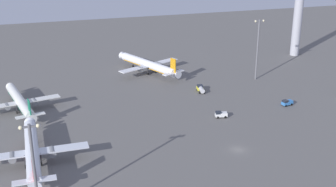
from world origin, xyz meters
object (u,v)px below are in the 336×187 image
Objects in this scene: airplane_near_gate at (32,151)px; fuel_truck at (201,89)px; airplane_terminal_side at (149,65)px; apron_light_central at (258,46)px; cargo_loader at (221,114)px; airplane_mid_apron at (20,102)px; maintenance_van at (287,103)px; apron_light_west at (34,165)px; control_tower at (299,9)px.

airplane_near_gate is 6.12× the size of fuel_truck.
airplane_terminal_side is 48.53m from apron_light_central.
apron_light_central is at bearing -30.69° from cargo_loader.
airplane_mid_apron is (-3.24, 41.01, -0.38)m from airplane_near_gate.
apron_light_central reaches higher than maintenance_van.
apron_light_central is at bearing 26.54° from airplane_near_gate.
airplane_terminal_side is (51.73, 70.22, 0.01)m from airplane_near_gate.
airplane_terminal_side is 1.61× the size of apron_light_west.
airplane_mid_apron is 0.95× the size of airplane_terminal_side.
control_tower is 78.23m from fuel_truck.
maintenance_van is at bearing -123.50° from control_tower.
fuel_truck is 93.71m from apron_light_west.
apron_light_central is (42.01, -21.68, 10.95)m from airplane_terminal_side.
fuel_truck is (13.79, -29.56, -2.53)m from airplane_terminal_side.
fuel_truck is at bearing -89.85° from airplane_terminal_side.
maintenance_van is at bearing -33.77° from fuel_truck.
apron_light_west reaches higher than fuel_truck.
control_tower is 1.03× the size of airplane_near_gate.
fuel_truck is at bearing -12.77° from airplane_mid_apron.
maintenance_van is 34.17m from fuel_truck.
maintenance_van is (90.95, 17.84, -2.70)m from airplane_near_gate.
apron_light_central reaches higher than airplane_mid_apron.
cargo_loader is 0.17× the size of apron_light_central.
maintenance_van is 0.68× the size of fuel_truck.
apron_light_west is at bearing -142.74° from airplane_terminal_side.
fuel_truck reaches higher than cargo_loader.
airplane_mid_apron reaches higher than maintenance_van.
apron_light_central is (2.79, 30.70, 13.67)m from maintenance_van.
control_tower reaches higher than airplane_mid_apron.
fuel_truck is (65.52, 40.66, -2.52)m from airplane_near_gate.
airplane_near_gate reaches higher than cargo_loader.
airplane_terminal_side is 109.31m from apron_light_west.
apron_light_central is (30.61, 33.84, 13.67)m from cargo_loader.
apron_light_west is at bearing -99.02° from airplane_mid_apron.
fuel_truck is at bearing -150.29° from control_tower.
airplane_terminal_side is (-78.92, -7.60, -19.77)m from control_tower.
airplane_near_gate is 106.13m from apron_light_central.
fuel_truck is at bearing 37.52° from maintenance_van.
airplane_mid_apron is (-133.88, -36.80, -20.17)m from control_tower.
apron_light_west is (-62.32, -40.72, 12.35)m from cargo_loader.
airplane_mid_apron reaches higher than fuel_truck.
apron_light_west is (-50.92, -96.25, 9.64)m from airplane_terminal_side.
airplane_near_gate is at bearing 90.51° from maintenance_van.
cargo_loader is at bearing -132.13° from apron_light_central.
control_tower is at bearing 38.65° from apron_light_west.
control_tower is at bearing -19.36° from airplane_terminal_side.
airplane_mid_apron is at bearing -176.88° from airplane_terminal_side.
apron_light_central reaches higher than fuel_truck.
apron_light_central is (-36.90, -29.28, -8.82)m from control_tower.
control_tower reaches higher than fuel_truck.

